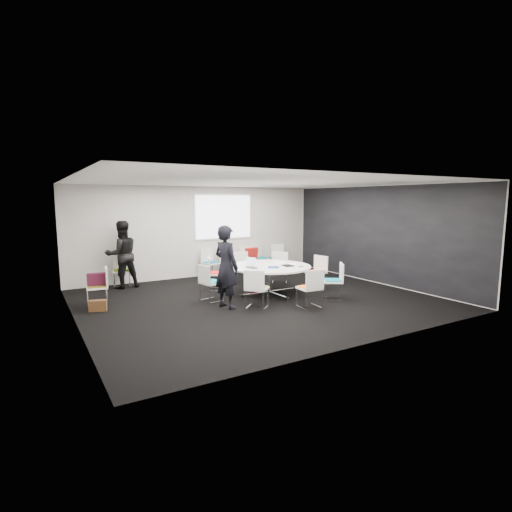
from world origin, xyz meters
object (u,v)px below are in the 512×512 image
chair_ring_d (217,280)px  laptop (253,267)px  chair_ring_e (211,290)px  chair_ring_f (257,296)px  chair_ring_h (333,288)px  chair_back_b (229,267)px  person_back (122,255)px  chair_person_back (122,277)px  chair_back_c (248,265)px  person_main (226,267)px  maroon_bag (97,279)px  cup (268,262)px  brown_bag (98,306)px  conference_table (269,274)px  chair_ring_c (241,273)px  chair_spare_left (98,294)px  chair_ring_g (310,296)px  chair_back_d (262,264)px  chair_back_a (211,268)px  chair_ring_a (316,278)px  chair_back_e (279,262)px  chair_ring_b (279,273)px

chair_ring_d → laptop: chair_ring_d is taller
chair_ring_e → chair_ring_f: same height
chair_ring_h → chair_back_b: bearing=44.9°
person_back → chair_person_back: bearing=-96.0°
chair_back_c → chair_person_back: 3.98m
person_main → maroon_bag: (-2.46, 1.58, -0.30)m
maroon_bag → chair_person_back: bearing=63.5°
chair_ring_f → laptop: size_ratio=2.51×
cup → brown_bag: 4.29m
chair_back_c → person_back: person_back is taller
chair_person_back → laptop: 3.85m
chair_ring_d → conference_table: bearing=62.6°
chair_ring_c → chair_spare_left: 4.08m
chair_ring_e → maroon_bag: size_ratio=2.20×
chair_back_c → person_main: size_ratio=0.48×
chair_ring_e → chair_person_back: same height
chair_ring_e → laptop: (1.05, -0.14, 0.47)m
chair_ring_h → chair_spare_left: 5.47m
maroon_bag → chair_ring_c: bearing=9.2°
chair_ring_g → laptop: 1.69m
chair_back_b → chair_ring_c: bearing=78.8°
chair_spare_left → maroon_bag: chair_spare_left is taller
chair_ring_d → chair_back_d: (2.46, 1.71, 0.00)m
person_back → cup: person_back is taller
chair_ring_g → chair_back_d: size_ratio=1.00×
chair_back_a → maroon_bag: chair_back_a is taller
chair_ring_c → chair_ring_e: 2.23m
chair_ring_e → chair_ring_a: bearing=75.8°
chair_ring_g → brown_bag: (-4.12, 2.09, -0.16)m
chair_back_b → chair_back_e: same height
chair_ring_g → chair_ring_c: bearing=94.4°
chair_person_back → chair_ring_f: bearing=131.9°
chair_spare_left → person_back: 2.03m
chair_back_c → chair_ring_f: bearing=72.2°
chair_back_d → laptop: 3.54m
chair_ring_e → cup: size_ratio=9.78×
chair_ring_e → chair_ring_g: same height
chair_ring_g → laptop: size_ratio=2.51×
chair_ring_c → chair_person_back: same height
chair_ring_g → chair_back_b: same height
chair_ring_c → person_main: (-1.58, -2.23, 0.65)m
chair_back_c → chair_back_a: bearing=7.1°
chair_back_b → chair_spare_left: size_ratio=1.00×
chair_ring_b → person_main: size_ratio=0.48×
chair_ring_c → chair_ring_g: 3.17m
chair_ring_d → chair_ring_e: bearing=-10.1°
chair_ring_b → cup: bearing=78.7°
person_back → brown_bag: size_ratio=5.09×
chair_back_d → chair_spare_left: bearing=-3.3°
chair_back_a → chair_person_back: same height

